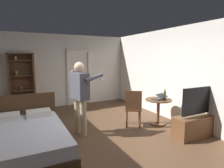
{
  "coord_description": "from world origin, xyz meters",
  "views": [
    {
      "loc": [
        -1.55,
        -3.8,
        1.85
      ],
      "look_at": [
        0.61,
        0.46,
        1.16
      ],
      "focal_mm": 30.13,
      "sensor_mm": 36.0,
      "label": 1
    }
  ],
  "objects_px": {
    "side_table": "(158,107)",
    "suitcase_dark": "(38,112)",
    "bed": "(26,142)",
    "wooden_chair": "(133,107)",
    "bookshelf": "(22,81)",
    "tv_flatscreen": "(198,122)",
    "bottle_on_table": "(165,95)",
    "laptop": "(159,98)",
    "person_blue_shirt": "(80,93)"
  },
  "relations": [
    {
      "from": "side_table",
      "to": "suitcase_dark",
      "type": "height_order",
      "value": "side_table"
    },
    {
      "from": "bed",
      "to": "wooden_chair",
      "type": "distance_m",
      "value": 2.66
    },
    {
      "from": "bookshelf",
      "to": "tv_flatscreen",
      "type": "relative_size",
      "value": 1.53
    },
    {
      "from": "side_table",
      "to": "suitcase_dark",
      "type": "bearing_deg",
      "value": 145.43
    },
    {
      "from": "bed",
      "to": "wooden_chair",
      "type": "height_order",
      "value": "bed"
    },
    {
      "from": "bed",
      "to": "bottle_on_table",
      "type": "relative_size",
      "value": 7.56
    },
    {
      "from": "bottle_on_table",
      "to": "suitcase_dark",
      "type": "height_order",
      "value": "bottle_on_table"
    },
    {
      "from": "bed",
      "to": "suitcase_dark",
      "type": "relative_size",
      "value": 3.58
    },
    {
      "from": "bed",
      "to": "wooden_chair",
      "type": "bearing_deg",
      "value": 8.72
    },
    {
      "from": "bed",
      "to": "side_table",
      "type": "relative_size",
      "value": 2.9
    },
    {
      "from": "bed",
      "to": "bookshelf",
      "type": "height_order",
      "value": "bookshelf"
    },
    {
      "from": "bed",
      "to": "suitcase_dark",
      "type": "xyz_separation_m",
      "value": [
        0.44,
        2.28,
        -0.1
      ]
    },
    {
      "from": "wooden_chair",
      "to": "suitcase_dark",
      "type": "height_order",
      "value": "wooden_chair"
    },
    {
      "from": "bottle_on_table",
      "to": "side_table",
      "type": "bearing_deg",
      "value": 150.26
    },
    {
      "from": "bookshelf",
      "to": "suitcase_dark",
      "type": "xyz_separation_m",
      "value": [
        0.37,
        -1.02,
        -0.86
      ]
    },
    {
      "from": "tv_flatscreen",
      "to": "laptop",
      "type": "xyz_separation_m",
      "value": [
        -0.32,
        1.0,
        0.43
      ]
    },
    {
      "from": "tv_flatscreen",
      "to": "bottle_on_table",
      "type": "distance_m",
      "value": 1.09
    },
    {
      "from": "laptop",
      "to": "person_blue_shirt",
      "type": "bearing_deg",
      "value": 170.97
    },
    {
      "from": "laptop",
      "to": "bed",
      "type": "bearing_deg",
      "value": -176.02
    },
    {
      "from": "bookshelf",
      "to": "suitcase_dark",
      "type": "relative_size",
      "value": 3.41
    },
    {
      "from": "bottle_on_table",
      "to": "wooden_chair",
      "type": "bearing_deg",
      "value": 166.64
    },
    {
      "from": "wooden_chair",
      "to": "bed",
      "type": "bearing_deg",
      "value": -171.28
    },
    {
      "from": "laptop",
      "to": "person_blue_shirt",
      "type": "xyz_separation_m",
      "value": [
        -2.11,
        0.33,
        0.26
      ]
    },
    {
      "from": "side_table",
      "to": "wooden_chair",
      "type": "height_order",
      "value": "wooden_chair"
    },
    {
      "from": "bed",
      "to": "suitcase_dark",
      "type": "bearing_deg",
      "value": 79.03
    },
    {
      "from": "bookshelf",
      "to": "side_table",
      "type": "bearing_deg",
      "value": -42.66
    },
    {
      "from": "wooden_chair",
      "to": "tv_flatscreen",
      "type": "bearing_deg",
      "value": -48.38
    },
    {
      "from": "bed",
      "to": "person_blue_shirt",
      "type": "bearing_deg",
      "value": 24.68
    },
    {
      "from": "side_table",
      "to": "bottle_on_table",
      "type": "relative_size",
      "value": 2.61
    },
    {
      "from": "bed",
      "to": "wooden_chair",
      "type": "xyz_separation_m",
      "value": [
        2.62,
        0.4,
        0.24
      ]
    },
    {
      "from": "tv_flatscreen",
      "to": "side_table",
      "type": "bearing_deg",
      "value": 106.19
    },
    {
      "from": "tv_flatscreen",
      "to": "wooden_chair",
      "type": "height_order",
      "value": "tv_flatscreen"
    },
    {
      "from": "side_table",
      "to": "person_blue_shirt",
      "type": "height_order",
      "value": "person_blue_shirt"
    },
    {
      "from": "laptop",
      "to": "wooden_chair",
      "type": "bearing_deg",
      "value": 166.72
    },
    {
      "from": "person_blue_shirt",
      "to": "bookshelf",
      "type": "bearing_deg",
      "value": 113.07
    },
    {
      "from": "bookshelf",
      "to": "bottle_on_table",
      "type": "xyz_separation_m",
      "value": [
        3.43,
        -3.11,
        -0.24
      ]
    },
    {
      "from": "tv_flatscreen",
      "to": "bottle_on_table",
      "type": "height_order",
      "value": "tv_flatscreen"
    },
    {
      "from": "laptop",
      "to": "suitcase_dark",
      "type": "bearing_deg",
      "value": 144.71
    },
    {
      "from": "bookshelf",
      "to": "person_blue_shirt",
      "type": "xyz_separation_m",
      "value": [
        1.17,
        -2.74,
        -0.04
      ]
    },
    {
      "from": "side_table",
      "to": "laptop",
      "type": "height_order",
      "value": "laptop"
    },
    {
      "from": "bed",
      "to": "person_blue_shirt",
      "type": "height_order",
      "value": "person_blue_shirt"
    },
    {
      "from": "wooden_chair",
      "to": "person_blue_shirt",
      "type": "distance_m",
      "value": 1.48
    },
    {
      "from": "side_table",
      "to": "laptop",
      "type": "distance_m",
      "value": 0.28
    },
    {
      "from": "laptop",
      "to": "bottle_on_table",
      "type": "relative_size",
      "value": 1.46
    },
    {
      "from": "bottle_on_table",
      "to": "suitcase_dark",
      "type": "distance_m",
      "value": 3.75
    },
    {
      "from": "tv_flatscreen",
      "to": "wooden_chair",
      "type": "xyz_separation_m",
      "value": [
        -1.04,
        1.17,
        0.22
      ]
    },
    {
      "from": "bookshelf",
      "to": "suitcase_dark",
      "type": "height_order",
      "value": "bookshelf"
    },
    {
      "from": "bottle_on_table",
      "to": "tv_flatscreen",
      "type": "bearing_deg",
      "value": -80.42
    },
    {
      "from": "bookshelf",
      "to": "side_table",
      "type": "distance_m",
      "value": 4.51
    },
    {
      "from": "bottle_on_table",
      "to": "person_blue_shirt",
      "type": "distance_m",
      "value": 2.3
    }
  ]
}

